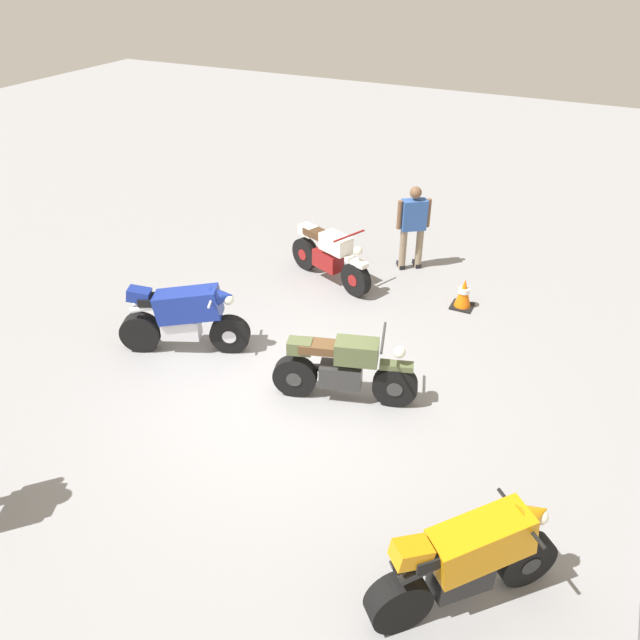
{
  "coord_description": "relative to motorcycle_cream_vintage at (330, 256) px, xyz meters",
  "views": [
    {
      "loc": [
        5.75,
        3.29,
        5.42
      ],
      "look_at": [
        -0.96,
        0.02,
        0.75
      ],
      "focal_mm": 34.96,
      "sensor_mm": 36.0,
      "label": 1
    }
  ],
  "objects": [
    {
      "name": "motorcycle_blue_sportbike",
      "position": [
        2.96,
        -0.99,
        0.11
      ],
      "size": [
        1.02,
        1.86,
        1.14
      ],
      "rotation": [
        0.0,
        0.0,
        1.98
      ],
      "color": "black",
      "rests_on": "ground"
    },
    {
      "name": "ground_plane",
      "position": [
        3.35,
        0.96,
        -0.49
      ],
      "size": [
        40.0,
        40.0,
        0.0
      ],
      "primitive_type": "plane",
      "color": "gray"
    },
    {
      "name": "traffic_cone",
      "position": [
        -0.13,
        2.43,
        -0.23
      ],
      "size": [
        0.36,
        0.36,
        0.53
      ],
      "color": "black",
      "rests_on": "ground"
    },
    {
      "name": "motorcycle_olive_vintage",
      "position": [
        2.99,
        1.62,
        0.0
      ],
      "size": [
        0.84,
        1.91,
        1.07
      ],
      "rotation": [
        0.0,
        0.0,
        1.86
      ],
      "color": "black",
      "rests_on": "ground"
    },
    {
      "name": "person_in_blue_shirt",
      "position": [
        -1.12,
        1.15,
        0.41
      ],
      "size": [
        0.5,
        0.56,
        1.6
      ],
      "rotation": [
        0.0,
        0.0,
        3.77
      ],
      "color": "gray",
      "rests_on": "ground"
    },
    {
      "name": "motorcycle_orange_sportbike",
      "position": [
        5.25,
        3.87,
        0.11
      ],
      "size": [
        1.52,
        1.51,
        1.14
      ],
      "rotation": [
        0.0,
        0.0,
        2.36
      ],
      "color": "black",
      "rests_on": "ground"
    },
    {
      "name": "motorcycle_cream_vintage",
      "position": [
        0.0,
        0.0,
        0.0
      ],
      "size": [
        1.0,
        1.86,
        1.07
      ],
      "rotation": [
        0.0,
        0.0,
        1.17
      ],
      "color": "black",
      "rests_on": "ground"
    }
  ]
}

